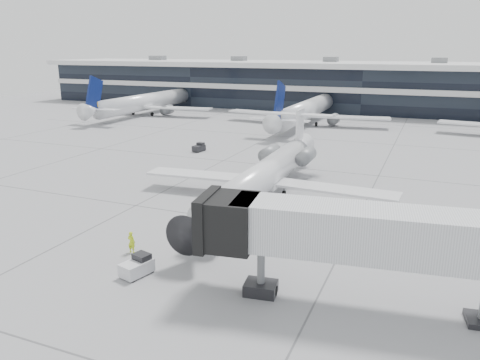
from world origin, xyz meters
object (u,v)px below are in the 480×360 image
at_px(regional_jet, 265,174).
at_px(baggage_tug, 137,266).
at_px(ramp_worker, 131,242).
at_px(jet_bridge, 387,236).

xyz_separation_m(regional_jet, baggage_tug, (-2.27, -18.54, -1.92)).
bearing_deg(regional_jet, ramp_worker, -107.47).
bearing_deg(baggage_tug, jet_bridge, 21.22).
height_order(ramp_worker, baggage_tug, ramp_worker).
height_order(regional_jet, jet_bridge, regional_jet).
height_order(jet_bridge, ramp_worker, jet_bridge).
xyz_separation_m(regional_jet, jet_bridge, (13.03, -16.80, 2.01)).
xyz_separation_m(jet_bridge, ramp_worker, (-17.71, 1.02, -3.71)).
xyz_separation_m(regional_jet, ramp_worker, (-4.68, -15.78, -1.70)).
relative_size(regional_jet, jet_bridge, 1.65).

